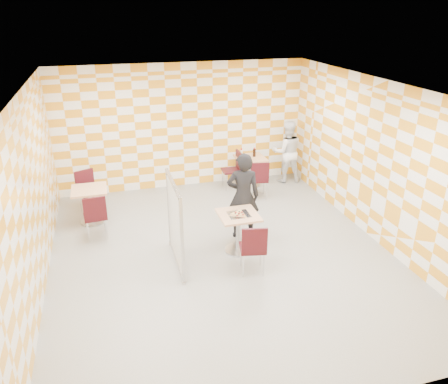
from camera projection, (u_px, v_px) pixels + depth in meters
name	position (u px, v px, depth m)	size (l,w,h in m)	color
room_shell	(213.00, 168.00, 7.85)	(7.00, 7.00, 7.00)	gray
main_table	(238.00, 226.00, 7.89)	(0.70, 0.70, 0.75)	tan
second_table	(250.00, 167.00, 10.79)	(0.70, 0.70, 0.75)	tan
empty_table	(90.00, 200.00, 8.96)	(0.70, 0.70, 0.75)	tan
chair_main_front	(253.00, 246.00, 7.17)	(0.50, 0.51, 0.92)	#3A0B11
chair_second_front	(259.00, 177.00, 10.05)	(0.49, 0.50, 0.92)	#3A0B11
chair_second_side	(235.00, 167.00, 10.69)	(0.43, 0.42, 0.92)	#3A0B11
chair_empty_near	(95.00, 214.00, 8.27)	(0.46, 0.47, 0.92)	#3A0B11
chair_empty_far	(87.00, 188.00, 9.45)	(0.56, 0.56, 0.92)	#3A0B11
partition	(175.00, 223.00, 7.39)	(0.08, 1.38, 1.55)	white
man_dark	(243.00, 196.00, 8.28)	(0.62, 0.41, 1.71)	black
man_white	(287.00, 152.00, 10.98)	(0.77, 0.60, 1.58)	white
pizza_on_foil	(239.00, 214.00, 7.78)	(0.40, 0.40, 0.04)	silver
sport_bottle	(241.00, 153.00, 10.75)	(0.06, 0.06, 0.20)	white
soda_bottle	(254.00, 153.00, 10.71)	(0.07, 0.07, 0.23)	black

